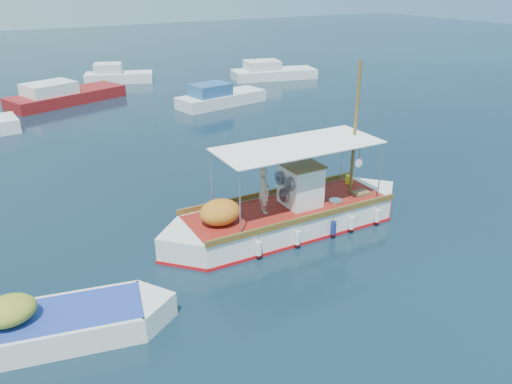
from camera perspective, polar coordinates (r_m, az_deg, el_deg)
ground at (r=18.59m, az=2.56°, el=-3.52°), size 160.00×160.00×0.00m
fishing_caique at (r=17.90m, az=3.53°, el=-2.79°), size 9.85×2.94×6.01m
dinghy at (r=14.00m, az=-22.89°, el=-14.17°), size 6.33×2.79×1.58m
bg_boat_n at (r=38.66m, az=-21.15°, el=10.17°), size 8.58×5.33×1.80m
bg_boat_ne at (r=35.62m, az=-4.22°, el=10.64°), size 6.71×3.31×1.80m
bg_boat_e at (r=45.05m, az=1.78°, el=13.44°), size 7.67×4.21×1.80m
bg_boat_far_n at (r=45.08m, az=-15.61°, el=12.61°), size 5.90×3.78×1.80m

